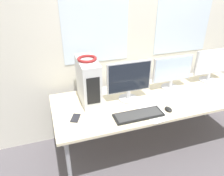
{
  "coord_description": "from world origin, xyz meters",
  "views": [
    {
      "loc": [
        -1.13,
        -1.39,
        1.93
      ],
      "look_at": [
        -0.53,
        0.41,
        0.91
      ],
      "focal_mm": 35.0,
      "sensor_mm": 36.0,
      "label": 1
    }
  ],
  "objects_px": {
    "pc_tower": "(88,81)",
    "monitor_main": "(129,80)",
    "headphones": "(87,59)",
    "cell_phone": "(75,118)",
    "keyboard": "(139,115)",
    "monitor_right_far": "(211,65)",
    "monitor_right_near": "(172,72)",
    "mouse": "(168,109)"
  },
  "relations": [
    {
      "from": "pc_tower",
      "to": "monitor_main",
      "type": "xyz_separation_m",
      "value": [
        0.4,
        -0.11,
        0.0
      ]
    },
    {
      "from": "monitor_right_far",
      "to": "keyboard",
      "type": "bearing_deg",
      "value": -159.67
    },
    {
      "from": "headphones",
      "to": "monitor_right_far",
      "type": "relative_size",
      "value": 0.42
    },
    {
      "from": "monitor_right_far",
      "to": "mouse",
      "type": "bearing_deg",
      "value": -152.46
    },
    {
      "from": "monitor_right_far",
      "to": "cell_phone",
      "type": "relative_size",
      "value": 3.14
    },
    {
      "from": "pc_tower",
      "to": "monitor_right_far",
      "type": "bearing_deg",
      "value": -0.13
    },
    {
      "from": "pc_tower",
      "to": "monitor_main",
      "type": "bearing_deg",
      "value": -15.19
    },
    {
      "from": "monitor_main",
      "to": "pc_tower",
      "type": "bearing_deg",
      "value": 164.81
    },
    {
      "from": "monitor_main",
      "to": "keyboard",
      "type": "distance_m",
      "value": 0.38
    },
    {
      "from": "keyboard",
      "to": "mouse",
      "type": "xyz_separation_m",
      "value": [
        0.32,
        -0.0,
        0.0
      ]
    },
    {
      "from": "monitor_right_far",
      "to": "mouse",
      "type": "xyz_separation_m",
      "value": [
        -0.82,
        -0.43,
        -0.2
      ]
    },
    {
      "from": "monitor_main",
      "to": "mouse",
      "type": "relative_size",
      "value": 5.17
    },
    {
      "from": "pc_tower",
      "to": "monitor_right_near",
      "type": "height_order",
      "value": "pc_tower"
    },
    {
      "from": "keyboard",
      "to": "mouse",
      "type": "distance_m",
      "value": 0.32
    },
    {
      "from": "headphones",
      "to": "monitor_main",
      "type": "xyz_separation_m",
      "value": [
        0.4,
        -0.11,
        -0.24
      ]
    },
    {
      "from": "monitor_main",
      "to": "monitor_right_near",
      "type": "relative_size",
      "value": 0.99
    },
    {
      "from": "monitor_main",
      "to": "monitor_right_far",
      "type": "distance_m",
      "value": 1.12
    },
    {
      "from": "mouse",
      "to": "monitor_right_near",
      "type": "bearing_deg",
      "value": 56.63
    },
    {
      "from": "monitor_right_near",
      "to": "headphones",
      "type": "bearing_deg",
      "value": 178.28
    },
    {
      "from": "monitor_right_near",
      "to": "keyboard",
      "type": "height_order",
      "value": "monitor_right_near"
    },
    {
      "from": "monitor_main",
      "to": "monitor_right_far",
      "type": "bearing_deg",
      "value": 5.43
    },
    {
      "from": "pc_tower",
      "to": "mouse",
      "type": "bearing_deg",
      "value": -31.47
    },
    {
      "from": "keyboard",
      "to": "monitor_right_near",
      "type": "bearing_deg",
      "value": 34.13
    },
    {
      "from": "monitor_right_near",
      "to": "monitor_right_far",
      "type": "height_order",
      "value": "monitor_right_far"
    },
    {
      "from": "pc_tower",
      "to": "keyboard",
      "type": "relative_size",
      "value": 0.96
    },
    {
      "from": "monitor_right_far",
      "to": "headphones",
      "type": "bearing_deg",
      "value": 179.84
    },
    {
      "from": "keyboard",
      "to": "monitor_main",
      "type": "bearing_deg",
      "value": 85.93
    },
    {
      "from": "pc_tower",
      "to": "cell_phone",
      "type": "xyz_separation_m",
      "value": [
        -0.2,
        -0.28,
        -0.22
      ]
    },
    {
      "from": "monitor_main",
      "to": "keyboard",
      "type": "bearing_deg",
      "value": -94.07
    },
    {
      "from": "mouse",
      "to": "cell_phone",
      "type": "height_order",
      "value": "mouse"
    },
    {
      "from": "keyboard",
      "to": "mouse",
      "type": "height_order",
      "value": "mouse"
    },
    {
      "from": "keyboard",
      "to": "cell_phone",
      "type": "distance_m",
      "value": 0.6
    },
    {
      "from": "headphones",
      "to": "pc_tower",
      "type": "bearing_deg",
      "value": -90.0
    },
    {
      "from": "monitor_right_far",
      "to": "keyboard",
      "type": "height_order",
      "value": "monitor_right_far"
    },
    {
      "from": "monitor_right_near",
      "to": "pc_tower",
      "type": "bearing_deg",
      "value": 178.33
    },
    {
      "from": "monitor_right_far",
      "to": "cell_phone",
      "type": "distance_m",
      "value": 1.75
    },
    {
      "from": "headphones",
      "to": "cell_phone",
      "type": "relative_size",
      "value": 1.32
    },
    {
      "from": "monitor_main",
      "to": "cell_phone",
      "type": "xyz_separation_m",
      "value": [
        -0.6,
        -0.17,
        -0.22
      ]
    },
    {
      "from": "monitor_right_near",
      "to": "keyboard",
      "type": "distance_m",
      "value": 0.74
    },
    {
      "from": "cell_phone",
      "to": "keyboard",
      "type": "bearing_deg",
      "value": 9.91
    },
    {
      "from": "monitor_main",
      "to": "cell_phone",
      "type": "height_order",
      "value": "monitor_main"
    },
    {
      "from": "pc_tower",
      "to": "monitor_main",
      "type": "relative_size",
      "value": 0.97
    }
  ]
}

